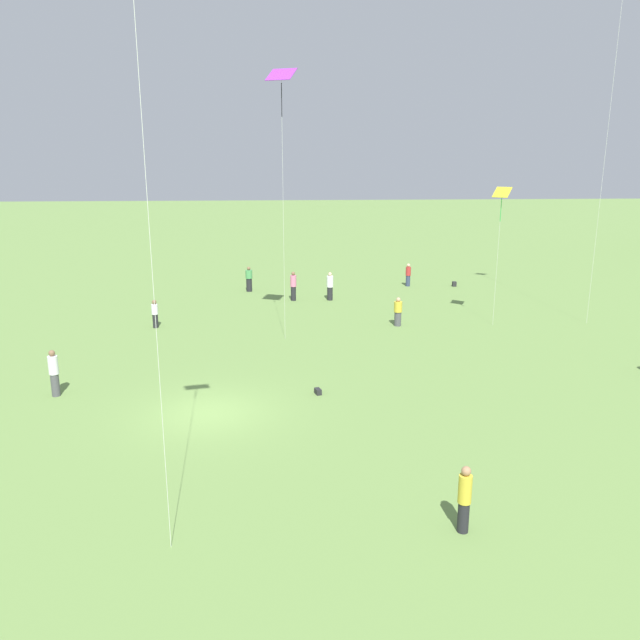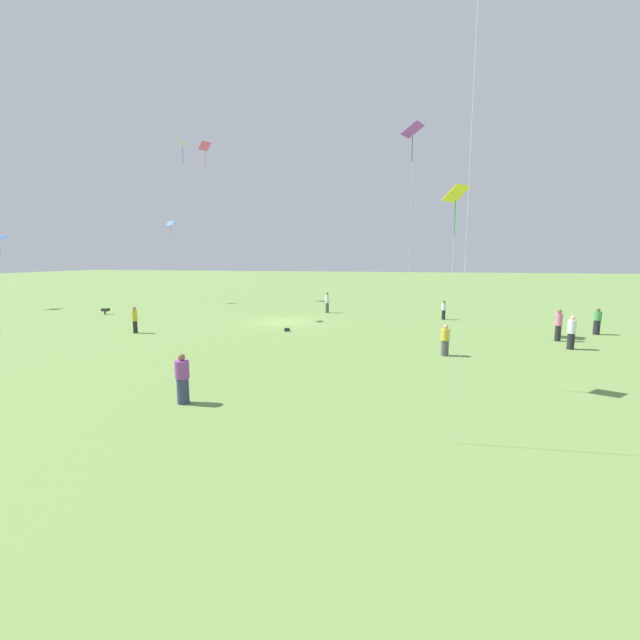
# 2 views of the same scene
# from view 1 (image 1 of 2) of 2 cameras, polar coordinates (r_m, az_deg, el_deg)

# --- Properties ---
(ground_plane) EXTENTS (240.00, 240.00, 0.00)m
(ground_plane) POSITION_cam_1_polar(r_m,az_deg,el_deg) (23.28, -10.04, -8.37)
(ground_plane) COLOR #6B8E47
(person_2) EXTENTS (0.46, 0.46, 1.77)m
(person_2) POSITION_cam_1_polar(r_m,az_deg,el_deg) (16.26, 13.07, -15.64)
(person_2) COLOR #232328
(person_2) RESTS_ON ground_plane
(person_3) EXTENTS (0.61, 0.61, 1.61)m
(person_3) POSITION_cam_1_polar(r_m,az_deg,el_deg) (34.60, 7.14, 0.72)
(person_3) COLOR #4C4C51
(person_3) RESTS_ON ground_plane
(person_4) EXTENTS (0.47, 0.47, 1.56)m
(person_4) POSITION_cam_1_polar(r_m,az_deg,el_deg) (35.13, -14.86, 0.55)
(person_4) COLOR #232328
(person_4) RESTS_ON ground_plane
(person_5) EXTENTS (0.51, 0.51, 1.65)m
(person_5) POSITION_cam_1_polar(r_m,az_deg,el_deg) (45.63, 8.06, 4.10)
(person_5) COLOR #333D5B
(person_5) RESTS_ON ground_plane
(person_6) EXTENTS (0.65, 0.65, 1.74)m
(person_6) POSITION_cam_1_polar(r_m,az_deg,el_deg) (43.64, -6.51, 3.71)
(person_6) COLOR #232328
(person_6) RESTS_ON ground_plane
(person_7) EXTENTS (0.50, 0.50, 1.86)m
(person_7) POSITION_cam_1_polar(r_m,az_deg,el_deg) (26.28, -23.15, -4.49)
(person_7) COLOR #4C4C51
(person_7) RESTS_ON ground_plane
(person_8) EXTENTS (0.49, 0.49, 1.84)m
(person_8) POSITION_cam_1_polar(r_m,az_deg,el_deg) (40.64, 0.92, 3.09)
(person_8) COLOR #232328
(person_8) RESTS_ON ground_plane
(person_9) EXTENTS (0.55, 0.55, 1.91)m
(person_9) POSITION_cam_1_polar(r_m,az_deg,el_deg) (40.53, -2.45, 3.11)
(person_9) COLOR #232328
(person_9) RESTS_ON ground_plane
(kite_4) EXTENTS (1.46, 1.55, 13.09)m
(kite_4) POSITION_cam_1_polar(r_m,az_deg,el_deg) (31.04, -3.55, 20.88)
(kite_4) COLOR purple
(kite_4) RESTS_ON ground_plane
(kite_5) EXTENTS (1.06, 1.07, 7.52)m
(kite_5) POSITION_cam_1_polar(r_m,az_deg,el_deg) (34.96, 16.28, 10.71)
(kite_5) COLOR yellow
(kite_5) RESTS_ON ground_plane
(picnic_bag_0) EXTENTS (0.35, 0.29, 0.35)m
(picnic_bag_0) POSITION_cam_1_polar(r_m,az_deg,el_deg) (46.25, 12.18, 3.24)
(picnic_bag_0) COLOR #262628
(picnic_bag_0) RESTS_ON ground_plane
(picnic_bag_1) EXTENTS (0.41, 0.29, 0.22)m
(picnic_bag_1) POSITION_cam_1_polar(r_m,az_deg,el_deg) (24.63, -0.19, -6.55)
(picnic_bag_1) COLOR #262628
(picnic_bag_1) RESTS_ON ground_plane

